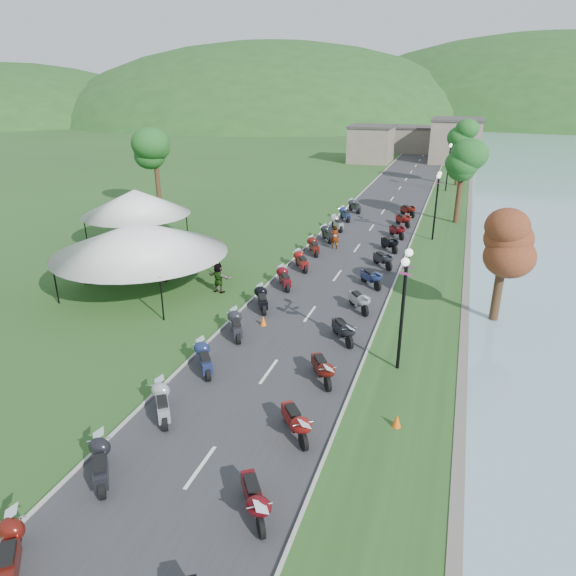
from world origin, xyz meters
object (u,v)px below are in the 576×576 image
(pedestrian_a, at_px, (159,277))
(pedestrian_c, at_px, (86,284))
(vendor_tent_main, at_px, (141,257))
(pedestrian_b, at_px, (163,280))

(pedestrian_a, xyz_separation_m, pedestrian_c, (-3.48, -2.42, 0.00))
(pedestrian_a, relative_size, pedestrian_c, 1.18)
(vendor_tent_main, relative_size, pedestrian_b, 3.91)
(vendor_tent_main, bearing_deg, pedestrian_c, -174.67)
(pedestrian_b, relative_size, pedestrian_c, 1.03)
(vendor_tent_main, bearing_deg, pedestrian_a, 99.45)
(pedestrian_b, height_order, pedestrian_c, pedestrian_b)
(pedestrian_b, xyz_separation_m, pedestrian_c, (-4.06, -1.98, 0.00))
(pedestrian_a, bearing_deg, pedestrian_b, -64.95)
(pedestrian_a, xyz_separation_m, pedestrian_b, (0.58, -0.44, 0.00))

